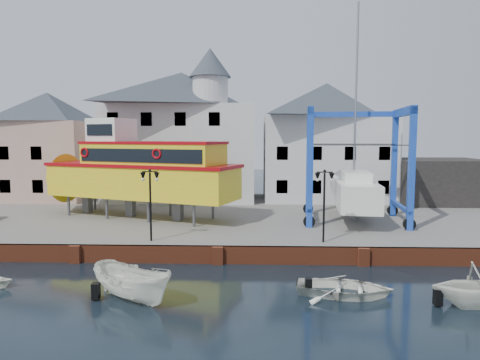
{
  "coord_description": "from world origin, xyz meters",
  "views": [
    {
      "loc": [
        2.0,
        -23.08,
        7.03
      ],
      "look_at": [
        1.0,
        7.0,
        4.0
      ],
      "focal_mm": 32.0,
      "sensor_mm": 36.0,
      "label": 1
    }
  ],
  "objects": [
    {
      "name": "ground",
      "position": [
        0.0,
        0.0,
        0.0
      ],
      "size": [
        140.0,
        140.0,
        0.0
      ],
      "primitive_type": "plane",
      "color": "#16212D",
      "rests_on": "ground"
    },
    {
      "name": "hardstanding",
      "position": [
        0.0,
        11.0,
        0.5
      ],
      "size": [
        44.0,
        22.0,
        1.0
      ],
      "primitive_type": "cube",
      "color": "#625E56",
      "rests_on": "ground"
    },
    {
      "name": "quay_wall",
      "position": [
        -0.0,
        0.1,
        0.5
      ],
      "size": [
        44.0,
        0.47,
        1.0
      ],
      "color": "brown",
      "rests_on": "ground"
    },
    {
      "name": "building_pink",
      "position": [
        -18.0,
        18.0,
        6.15
      ],
      "size": [
        8.0,
        7.0,
        10.3
      ],
      "color": "tan",
      "rests_on": "hardstanding"
    },
    {
      "name": "building_white_main",
      "position": [
        -4.87,
        18.39,
        7.34
      ],
      "size": [
        14.0,
        8.3,
        14.0
      ],
      "color": "silver",
      "rests_on": "hardstanding"
    },
    {
      "name": "building_white_right",
      "position": [
        9.0,
        19.0,
        6.6
      ],
      "size": [
        12.0,
        8.0,
        11.2
      ],
      "color": "silver",
      "rests_on": "hardstanding"
    },
    {
      "name": "shed_dark",
      "position": [
        19.0,
        17.0,
        3.0
      ],
      "size": [
        8.0,
        7.0,
        4.0
      ],
      "primitive_type": "cube",
      "color": "black",
      "rests_on": "hardstanding"
    },
    {
      "name": "lamp_post_left",
      "position": [
        -4.0,
        1.2,
        4.17
      ],
      "size": [
        1.12,
        0.32,
        4.2
      ],
      "color": "black",
      "rests_on": "hardstanding"
    },
    {
      "name": "lamp_post_right",
      "position": [
        6.0,
        1.2,
        4.17
      ],
      "size": [
        1.12,
        0.32,
        4.2
      ],
      "color": "black",
      "rests_on": "hardstanding"
    },
    {
      "name": "tour_boat",
      "position": [
        -7.37,
        8.77,
        4.5
      ],
      "size": [
        17.39,
        9.75,
        7.42
      ],
      "rotation": [
        0.0,
        0.0,
        -0.36
      ],
      "color": "#59595E",
      "rests_on": "hardstanding"
    },
    {
      "name": "travel_lift",
      "position": [
        9.29,
        8.45,
        3.57
      ],
      "size": [
        7.79,
        10.46,
        15.46
      ],
      "rotation": [
        0.0,
        0.0,
        -0.11
      ],
      "color": "#1136A6",
      "rests_on": "hardstanding"
    },
    {
      "name": "motorboat_a",
      "position": [
        -3.23,
        -5.4,
        0.0
      ],
      "size": [
        4.69,
        3.94,
        1.74
      ],
      "primitive_type": "imported",
      "rotation": [
        0.0,
        0.0,
        0.97
      ],
      "color": "white",
      "rests_on": "ground"
    },
    {
      "name": "motorboat_b",
      "position": [
        6.04,
        -4.46,
        0.0
      ],
      "size": [
        4.7,
        3.73,
        0.87
      ],
      "primitive_type": "imported",
      "rotation": [
        0.0,
        0.0,
        1.39
      ],
      "color": "white",
      "rests_on": "ground"
    },
    {
      "name": "motorboat_c",
      "position": [
        11.27,
        -5.61,
        0.0
      ],
      "size": [
        3.86,
        3.36,
        1.99
      ],
      "primitive_type": "imported",
      "rotation": [
        0.0,
        0.0,
        1.6
      ],
      "color": "white",
      "rests_on": "ground"
    }
  ]
}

